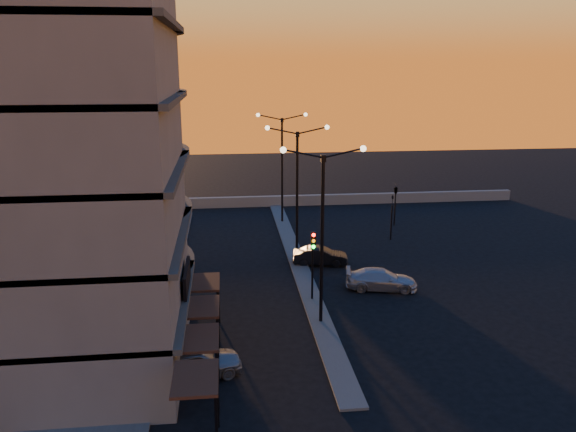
# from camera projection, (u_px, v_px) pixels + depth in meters

# --- Properties ---
(ground) EXTENTS (120.00, 120.00, 0.00)m
(ground) POSITION_uv_depth(u_px,v_px,m) (321.00, 323.00, 30.07)
(ground) COLOR black
(ground) RESTS_ON ground
(sidewalk_west) EXTENTS (5.00, 40.00, 0.12)m
(sidewalk_west) POSITION_uv_depth(u_px,v_px,m) (132.00, 301.00, 32.74)
(sidewalk_west) COLOR #525250
(sidewalk_west) RESTS_ON ground
(median) EXTENTS (1.20, 36.00, 0.12)m
(median) POSITION_uv_depth(u_px,v_px,m) (297.00, 260.00, 39.65)
(median) COLOR #525250
(median) RESTS_ON ground
(parapet) EXTENTS (44.00, 0.50, 1.00)m
(parapet) POSITION_uv_depth(u_px,v_px,m) (296.00, 200.00, 55.10)
(parapet) COLOR slate
(parapet) RESTS_ON ground
(building) EXTENTS (14.35, 17.08, 25.00)m
(building) POSITION_uv_depth(u_px,v_px,m) (21.00, 98.00, 25.47)
(building) COLOR #6A645E
(building) RESTS_ON ground
(streetlamp_near) EXTENTS (4.32, 0.32, 9.51)m
(streetlamp_near) POSITION_uv_depth(u_px,v_px,m) (322.00, 223.00, 28.61)
(streetlamp_near) COLOR black
(streetlamp_near) RESTS_ON ground
(streetlamp_mid) EXTENTS (4.32, 0.32, 9.51)m
(streetlamp_mid) POSITION_uv_depth(u_px,v_px,m) (297.00, 183.00, 38.21)
(streetlamp_mid) COLOR black
(streetlamp_mid) RESTS_ON ground
(streetlamp_far) EXTENTS (4.32, 0.32, 9.51)m
(streetlamp_far) POSITION_uv_depth(u_px,v_px,m) (282.00, 159.00, 47.80)
(streetlamp_far) COLOR black
(streetlamp_far) RESTS_ON ground
(traffic_light_main) EXTENTS (0.28, 0.44, 4.25)m
(traffic_light_main) POSITION_uv_depth(u_px,v_px,m) (313.00, 254.00, 32.07)
(traffic_light_main) COLOR black
(traffic_light_main) RESTS_ON ground
(signal_east_a) EXTENTS (0.13, 0.16, 3.60)m
(signal_east_a) POSITION_uv_depth(u_px,v_px,m) (392.00, 216.00, 43.87)
(signal_east_a) COLOR black
(signal_east_a) RESTS_ON ground
(signal_east_b) EXTENTS (0.42, 1.99, 3.60)m
(signal_east_b) POSITION_uv_depth(u_px,v_px,m) (396.00, 190.00, 47.57)
(signal_east_b) COLOR black
(signal_east_b) RESTS_ON ground
(car_hatchback) EXTENTS (4.58, 2.72, 1.46)m
(car_hatchback) POSITION_uv_depth(u_px,v_px,m) (193.00, 363.00, 24.62)
(car_hatchback) COLOR gray
(car_hatchback) RESTS_ON ground
(car_sedan) EXTENTS (3.92, 1.89, 1.24)m
(car_sedan) POSITION_uv_depth(u_px,v_px,m) (320.00, 256.00, 38.70)
(car_sedan) COLOR black
(car_sedan) RESTS_ON ground
(car_wagon) EXTENTS (4.61, 2.57, 1.26)m
(car_wagon) POSITION_uv_depth(u_px,v_px,m) (381.00, 279.00, 34.46)
(car_wagon) COLOR #AEB0B6
(car_wagon) RESTS_ON ground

